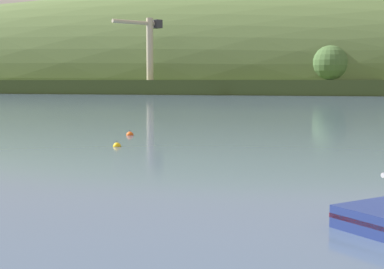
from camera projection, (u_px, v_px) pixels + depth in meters
The scene contains 4 objects.
far_shoreline_hill at pixel (181, 92), 195.33m from camera, with size 491.16×76.38×66.67m.
dockside_crane at pixel (149, 57), 161.46m from camera, with size 10.75×13.51×21.21m.
mooring_buoy_midchannel at pixel (117, 146), 33.99m from camera, with size 0.47×0.47×0.55m.
mooring_buoy_off_fishing_boat at pixel (130, 135), 40.97m from camera, with size 0.52×0.52×0.60m.
Camera 1 is at (9.39, 11.10, 3.87)m, focal length 54.11 mm.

